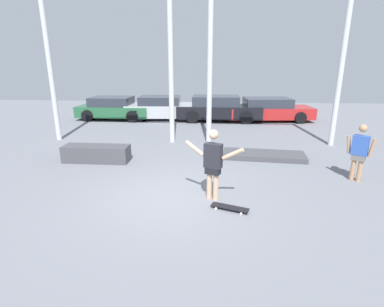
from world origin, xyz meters
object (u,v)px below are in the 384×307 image
at_px(manual_pad, 263,155).
at_px(parked_car_silver, 162,108).
at_px(parked_car_red, 269,110).
at_px(grind_box, 97,154).
at_px(parked_car_black, 218,109).
at_px(skateboarder, 213,161).
at_px(skateboard, 230,207).
at_px(bystander, 359,151).
at_px(parked_car_green, 114,108).

bearing_deg(manual_pad, parked_car_silver, 124.37).
relative_size(manual_pad, parked_car_red, 0.59).
height_order(grind_box, parked_car_black, parked_car_black).
relative_size(skateboarder, parked_car_silver, 0.41).
bearing_deg(skateboard, manual_pad, 91.23).
bearing_deg(parked_car_silver, manual_pad, -59.17).
distance_m(parked_car_black, bystander, 9.30).
height_order(parked_car_green, parked_car_black, parked_car_black).
relative_size(parked_car_green, parked_car_red, 0.88).
bearing_deg(skateboarder, bystander, 44.24).
bearing_deg(grind_box, parked_car_black, 61.91).
bearing_deg(skateboarder, parked_car_black, 112.76).
bearing_deg(parked_car_black, skateboarder, -90.73).
relative_size(skateboarder, bystander, 1.07).
distance_m(manual_pad, parked_car_silver, 8.28).
distance_m(parked_car_red, bystander, 8.81).
height_order(parked_car_silver, parked_car_black, parked_car_black).
xyz_separation_m(skateboard, parked_car_green, (-6.10, 10.56, 0.54)).
distance_m(parked_car_silver, bystander, 11.09).
xyz_separation_m(skateboarder, parked_car_red, (2.98, 10.21, -0.33)).
bearing_deg(grind_box, bystander, -7.93).
distance_m(parked_car_silver, parked_car_black, 3.15).
height_order(skateboarder, manual_pad, skateboarder).
xyz_separation_m(skateboarder, grind_box, (-3.81, 2.52, -0.67)).
height_order(skateboard, grind_box, grind_box).
relative_size(skateboard, parked_car_black, 0.19).
distance_m(grind_box, parked_car_red, 10.26).
bearing_deg(parked_car_silver, bystander, -55.31).
relative_size(grind_box, parked_car_green, 0.52).
distance_m(skateboarder, parked_car_silver, 10.59).
height_order(manual_pad, parked_car_silver, parked_car_silver).
xyz_separation_m(grind_box, manual_pad, (5.50, 0.82, -0.18)).
xyz_separation_m(manual_pad, parked_car_silver, (-4.67, 6.82, 0.55)).
xyz_separation_m(parked_car_silver, parked_car_black, (3.15, -0.19, 0.02)).
xyz_separation_m(skateboarder, parked_car_green, (-5.71, 10.02, -0.33)).
distance_m(skateboard, parked_car_black, 10.53).
height_order(grind_box, manual_pad, grind_box).
bearing_deg(parked_car_black, parked_car_silver, 176.86).
xyz_separation_m(grind_box, parked_car_silver, (0.83, 7.64, 0.37)).
xyz_separation_m(skateboard, bystander, (3.49, 1.99, 0.79)).
bearing_deg(parked_car_green, bystander, -40.62).
xyz_separation_m(skateboarder, bystander, (3.88, 1.45, -0.08)).
xyz_separation_m(parked_car_green, parked_car_black, (5.88, -0.05, 0.05)).
height_order(skateboarder, parked_car_green, skateboarder).
relative_size(parked_car_black, bystander, 2.90).
height_order(parked_car_black, bystander, bystander).
height_order(parked_car_green, parked_car_silver, parked_car_silver).
bearing_deg(skateboarder, parked_car_red, 97.48).
relative_size(grind_box, parked_car_black, 0.47).
distance_m(skateboarder, bystander, 4.15).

